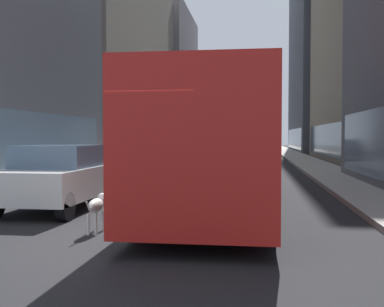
{
  "coord_description": "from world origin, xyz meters",
  "views": [
    {
      "loc": [
        2.12,
        -7.65,
        1.83
      ],
      "look_at": [
        0.48,
        4.12,
        1.4
      ],
      "focal_mm": 42.88,
      "sensor_mm": 36.0,
      "label": 1
    }
  ],
  "objects_px": {
    "car_silver_sedan": "(206,147)",
    "dalmatian_dog": "(97,206)",
    "transit_bus": "(221,139)",
    "box_truck": "(216,139)",
    "car_grey_wagon": "(264,149)",
    "car_blue_hatchback": "(207,152)",
    "car_white_van": "(62,176)",
    "car_red_coupe": "(247,146)"
  },
  "relations": [
    {
      "from": "car_red_coupe",
      "to": "dalmatian_dog",
      "type": "distance_m",
      "value": 40.86
    },
    {
      "from": "car_blue_hatchback",
      "to": "box_truck",
      "type": "relative_size",
      "value": 0.56
    },
    {
      "from": "box_truck",
      "to": "dalmatian_dog",
      "type": "height_order",
      "value": "box_truck"
    },
    {
      "from": "car_grey_wagon",
      "to": "car_silver_sedan",
      "type": "bearing_deg",
      "value": 126.71
    },
    {
      "from": "transit_bus",
      "to": "box_truck",
      "type": "bearing_deg",
      "value": 95.19
    },
    {
      "from": "car_silver_sedan",
      "to": "box_truck",
      "type": "height_order",
      "value": "box_truck"
    },
    {
      "from": "car_grey_wagon",
      "to": "car_white_van",
      "type": "bearing_deg",
      "value": -101.7
    },
    {
      "from": "car_blue_hatchback",
      "to": "car_white_van",
      "type": "relative_size",
      "value": 0.93
    },
    {
      "from": "car_grey_wagon",
      "to": "car_blue_hatchback",
      "type": "relative_size",
      "value": 1.14
    },
    {
      "from": "car_grey_wagon",
      "to": "car_silver_sedan",
      "type": "relative_size",
      "value": 1.12
    },
    {
      "from": "car_red_coupe",
      "to": "box_truck",
      "type": "xyz_separation_m",
      "value": [
        -2.4,
        -10.63,
        0.84
      ]
    },
    {
      "from": "car_blue_hatchback",
      "to": "car_red_coupe",
      "type": "xyz_separation_m",
      "value": [
        2.4,
        18.19,
        0.0
      ]
    },
    {
      "from": "dalmatian_dog",
      "to": "car_red_coupe",
      "type": "bearing_deg",
      "value": 87.07
    },
    {
      "from": "car_white_van",
      "to": "box_truck",
      "type": "height_order",
      "value": "box_truck"
    },
    {
      "from": "box_truck",
      "to": "car_white_van",
      "type": "bearing_deg",
      "value": -93.34
    },
    {
      "from": "car_red_coupe",
      "to": "box_truck",
      "type": "distance_m",
      "value": 10.93
    },
    {
      "from": "car_blue_hatchback",
      "to": "transit_bus",
      "type": "bearing_deg",
      "value": -82.74
    },
    {
      "from": "dalmatian_dog",
      "to": "car_grey_wagon",
      "type": "bearing_deg",
      "value": 82.95
    },
    {
      "from": "car_grey_wagon",
      "to": "box_truck",
      "type": "relative_size",
      "value": 0.63
    },
    {
      "from": "car_silver_sedan",
      "to": "car_white_van",
      "type": "distance_m",
      "value": 34.56
    },
    {
      "from": "transit_bus",
      "to": "car_blue_hatchback",
      "type": "height_order",
      "value": "transit_bus"
    },
    {
      "from": "car_blue_hatchback",
      "to": "dalmatian_dog",
      "type": "relative_size",
      "value": 4.33
    },
    {
      "from": "car_blue_hatchback",
      "to": "car_silver_sedan",
      "type": "bearing_deg",
      "value": 96.21
    },
    {
      "from": "car_blue_hatchback",
      "to": "car_red_coupe",
      "type": "distance_m",
      "value": 18.34
    },
    {
      "from": "car_blue_hatchback",
      "to": "car_silver_sedan",
      "type": "xyz_separation_m",
      "value": [
        -1.6,
        14.71,
        0.0
      ]
    },
    {
      "from": "car_silver_sedan",
      "to": "dalmatian_dog",
      "type": "distance_m",
      "value": 37.38
    },
    {
      "from": "transit_bus",
      "to": "car_white_van",
      "type": "xyz_separation_m",
      "value": [
        -4.0,
        -1.01,
        -0.95
      ]
    },
    {
      "from": "car_silver_sedan",
      "to": "box_truck",
      "type": "bearing_deg",
      "value": -77.39
    },
    {
      "from": "car_red_coupe",
      "to": "car_grey_wagon",
      "type": "bearing_deg",
      "value": -81.72
    },
    {
      "from": "car_silver_sedan",
      "to": "car_blue_hatchback",
      "type": "bearing_deg",
      "value": -83.79
    },
    {
      "from": "car_blue_hatchback",
      "to": "car_red_coupe",
      "type": "height_order",
      "value": "same"
    },
    {
      "from": "car_blue_hatchback",
      "to": "dalmatian_dog",
      "type": "distance_m",
      "value": 22.63
    },
    {
      "from": "box_truck",
      "to": "car_blue_hatchback",
      "type": "bearing_deg",
      "value": -90.0
    },
    {
      "from": "car_silver_sedan",
      "to": "car_white_van",
      "type": "xyz_separation_m",
      "value": [
        -0.0,
        -34.56,
        0.0
      ]
    },
    {
      "from": "transit_bus",
      "to": "car_grey_wagon",
      "type": "height_order",
      "value": "transit_bus"
    },
    {
      "from": "car_silver_sedan",
      "to": "box_truck",
      "type": "relative_size",
      "value": 0.56
    },
    {
      "from": "car_blue_hatchback",
      "to": "dalmatian_dog",
      "type": "bearing_deg",
      "value": -89.21
    },
    {
      "from": "transit_bus",
      "to": "box_truck",
      "type": "height_order",
      "value": "same"
    },
    {
      "from": "transit_bus",
      "to": "box_truck",
      "type": "relative_size",
      "value": 1.54
    },
    {
      "from": "box_truck",
      "to": "transit_bus",
      "type": "bearing_deg",
      "value": -84.81
    },
    {
      "from": "transit_bus",
      "to": "car_white_van",
      "type": "bearing_deg",
      "value": -165.84
    },
    {
      "from": "car_blue_hatchback",
      "to": "car_silver_sedan",
      "type": "height_order",
      "value": "same"
    }
  ]
}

